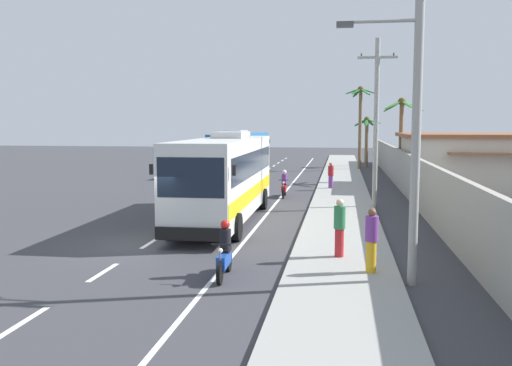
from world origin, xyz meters
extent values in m
plane|color=#3A3A3F|center=(0.00, 0.00, 0.00)|extent=(160.00, 160.00, 0.00)
cube|color=#999993|center=(6.80, 10.00, 0.07)|extent=(3.20, 90.00, 0.14)
cube|color=white|center=(0.00, -7.75, 0.00)|extent=(0.16, 2.00, 0.01)
cube|color=white|center=(0.00, -3.67, 0.00)|extent=(0.16, 2.00, 0.01)
cube|color=white|center=(0.00, 0.42, 0.00)|extent=(0.16, 2.00, 0.01)
cube|color=white|center=(0.00, 4.50, 0.00)|extent=(0.16, 2.00, 0.01)
cube|color=white|center=(0.00, 8.58, 0.00)|extent=(0.16, 2.00, 0.01)
cube|color=white|center=(0.00, 12.67, 0.00)|extent=(0.16, 2.00, 0.01)
cube|color=white|center=(0.00, 16.75, 0.00)|extent=(0.16, 2.00, 0.01)
cube|color=white|center=(0.00, 20.84, 0.00)|extent=(0.16, 2.00, 0.01)
cube|color=white|center=(0.00, 24.92, 0.00)|extent=(0.16, 2.00, 0.01)
cube|color=white|center=(0.00, 29.00, 0.00)|extent=(0.16, 2.00, 0.01)
cube|color=white|center=(0.00, 33.09, 0.00)|extent=(0.16, 2.00, 0.01)
cube|color=white|center=(0.00, 37.17, 0.00)|extent=(0.16, 2.00, 0.01)
cube|color=white|center=(0.00, 41.25, 0.00)|extent=(0.16, 2.00, 0.01)
cube|color=white|center=(0.00, 45.34, 0.00)|extent=(0.16, 2.00, 0.01)
cube|color=white|center=(0.00, 49.42, 0.00)|extent=(0.16, 2.00, 0.01)
cube|color=white|center=(3.30, 15.00, 0.00)|extent=(0.14, 70.00, 0.01)
cube|color=#9E998E|center=(10.60, 14.00, 1.26)|extent=(0.24, 60.00, 2.52)
cube|color=silver|center=(1.73, 5.22, 2.00)|extent=(2.63, 11.77, 3.22)
cube|color=#192333|center=(1.73, 5.42, 2.56)|extent=(2.65, 10.83, 1.03)
cube|color=#192333|center=(1.79, -0.61, 2.48)|extent=(2.30, 0.13, 1.35)
cube|color=yellow|center=(1.73, 5.22, 1.28)|extent=(2.66, 11.53, 0.58)
cube|color=black|center=(1.80, -0.70, 0.59)|extent=(2.45, 0.19, 0.44)
cube|color=#B7B7B7|center=(1.71, 6.69, 3.75)|extent=(1.40, 2.60, 0.28)
cube|color=black|center=(3.22, -0.38, 2.72)|extent=(0.12, 0.08, 0.36)
cube|color=black|center=(0.36, -0.42, 2.72)|extent=(0.12, 0.08, 0.36)
cylinder|color=black|center=(3.00, 1.12, 0.52)|extent=(0.33, 1.04, 1.04)
cylinder|color=black|center=(0.55, 1.10, 0.52)|extent=(0.33, 1.04, 1.04)
cylinder|color=black|center=(2.92, 8.75, 0.52)|extent=(0.33, 1.04, 1.04)
cylinder|color=black|center=(0.47, 8.73, 0.52)|extent=(0.33, 1.04, 1.04)
cube|color=#2366A8|center=(-1.88, 28.55, 1.90)|extent=(3.29, 11.98, 3.02)
cube|color=#192333|center=(-1.89, 28.35, 2.43)|extent=(3.26, 11.04, 0.97)
cube|color=#192333|center=(-1.53, 34.43, 2.36)|extent=(2.39, 0.24, 1.27)
cube|color=orange|center=(-1.88, 28.55, 1.22)|extent=(3.31, 11.75, 0.54)
cube|color=black|center=(-1.52, 34.52, 0.59)|extent=(2.55, 0.31, 0.44)
cube|color=#B7B7B7|center=(-1.96, 27.08, 3.55)|extent=(1.58, 2.69, 0.28)
cube|color=black|center=(-3.02, 34.31, 2.58)|extent=(0.12, 0.09, 0.36)
cube|color=black|center=(-0.07, 34.13, 2.58)|extent=(0.12, 0.09, 0.36)
cylinder|color=black|center=(-2.90, 32.77, 0.52)|extent=(0.38, 1.06, 1.04)
cylinder|color=black|center=(-0.36, 32.62, 0.52)|extent=(0.38, 1.06, 1.04)
cylinder|color=black|center=(-3.35, 25.08, 0.52)|extent=(0.38, 1.06, 1.04)
cylinder|color=black|center=(-0.82, 24.93, 0.52)|extent=(0.38, 1.06, 1.04)
cylinder|color=black|center=(3.49, 12.87, 0.30)|extent=(0.12, 0.60, 0.60)
cylinder|color=black|center=(3.44, 14.22, 0.30)|extent=(0.14, 0.60, 0.60)
cube|color=red|center=(3.47, 13.50, 0.52)|extent=(0.28, 1.11, 0.36)
cube|color=black|center=(3.46, 13.80, 0.72)|extent=(0.26, 0.61, 0.12)
cylinder|color=gray|center=(3.48, 12.99, 0.60)|extent=(0.07, 0.32, 0.67)
cylinder|color=black|center=(3.48, 13.09, 1.04)|extent=(0.56, 0.06, 0.04)
sphere|color=#EAEACC|center=(3.49, 12.97, 0.90)|extent=(0.14, 0.14, 0.14)
cylinder|color=#75388E|center=(3.46, 13.75, 1.02)|extent=(0.32, 0.32, 0.60)
sphere|color=white|center=(3.46, 13.75, 1.45)|extent=(0.26, 0.26, 0.26)
cylinder|color=black|center=(3.59, -4.34, 0.30)|extent=(0.12, 0.60, 0.60)
cylinder|color=black|center=(3.55, -2.98, 0.30)|extent=(0.14, 0.60, 0.60)
cube|color=#1947B2|center=(3.57, -3.71, 0.52)|extent=(0.28, 1.11, 0.36)
cube|color=black|center=(3.56, -3.41, 0.72)|extent=(0.26, 0.61, 0.12)
cylinder|color=gray|center=(3.59, -4.22, 0.60)|extent=(0.07, 0.32, 0.67)
cylinder|color=black|center=(3.59, -4.12, 1.04)|extent=(0.56, 0.06, 0.04)
sphere|color=#EAEACC|center=(3.59, -4.24, 0.90)|extent=(0.14, 0.14, 0.14)
cylinder|color=black|center=(3.56, -3.46, 1.03)|extent=(0.32, 0.32, 0.61)
sphere|color=red|center=(3.56, -3.46, 1.46)|extent=(0.26, 0.26, 0.26)
cylinder|color=#75388E|center=(6.08, 17.26, 0.54)|extent=(0.28, 0.28, 0.80)
cylinder|color=red|center=(6.08, 17.26, 1.25)|extent=(0.36, 0.36, 0.63)
sphere|color=#9E704C|center=(6.08, 17.26, 1.67)|extent=(0.23, 0.23, 0.23)
cylinder|color=gold|center=(7.61, -2.99, 0.58)|extent=(0.28, 0.28, 0.89)
cylinder|color=#75388E|center=(7.61, -2.99, 1.38)|extent=(0.36, 0.36, 0.70)
sphere|color=brown|center=(7.61, -2.99, 1.83)|extent=(0.23, 0.23, 0.23)
cylinder|color=red|center=(6.72, -1.27, 0.58)|extent=(0.28, 0.28, 0.89)
cylinder|color=#2D7A47|center=(6.72, -1.27, 1.38)|extent=(0.36, 0.36, 0.70)
sphere|color=beige|center=(6.72, -1.27, 1.84)|extent=(0.24, 0.24, 0.24)
cylinder|color=#9E9E99|center=(8.65, -3.58, 4.84)|extent=(0.24, 0.24, 9.69)
cylinder|color=#9E9E99|center=(7.71, -3.58, 6.88)|extent=(1.87, 0.09, 0.09)
cube|color=#4C4C51|center=(6.78, -3.58, 6.82)|extent=(0.44, 0.24, 0.14)
cylinder|color=#9E9E99|center=(8.40, 9.72, 4.20)|extent=(0.24, 0.24, 8.40)
cube|color=#9E9E99|center=(8.40, 9.72, 7.48)|extent=(1.93, 0.12, 0.12)
cylinder|color=#4C4742|center=(7.63, 9.72, 7.60)|extent=(0.08, 0.08, 0.16)
cylinder|color=#4C4742|center=(9.18, 9.72, 7.60)|extent=(0.08, 0.08, 0.16)
cylinder|color=brown|center=(10.92, 22.46, 2.88)|extent=(0.29, 0.29, 5.77)
ellipsoid|color=#337F33|center=(11.69, 22.42, 5.49)|extent=(1.61, 0.43, 0.85)
ellipsoid|color=#337F33|center=(11.02, 23.27, 5.64)|extent=(0.57, 1.71, 0.57)
ellipsoid|color=#337F33|center=(10.32, 22.93, 5.49)|extent=(1.46, 1.27, 0.87)
ellipsoid|color=#337F33|center=(10.29, 21.97, 5.55)|extent=(1.52, 1.28, 0.74)
ellipsoid|color=#337F33|center=(11.21, 21.70, 5.59)|extent=(0.94, 1.67, 0.67)
sphere|color=brown|center=(10.92, 22.46, 5.82)|extent=(0.56, 0.56, 0.56)
cylinder|color=brown|center=(8.37, 32.99, 3.64)|extent=(0.30, 0.30, 7.28)
ellipsoid|color=#28702D|center=(9.07, 33.04, 7.14)|extent=(1.46, 0.46, 0.59)
ellipsoid|color=#28702D|center=(8.81, 33.52, 7.11)|extent=(1.19, 1.32, 0.65)
ellipsoid|color=#28702D|center=(8.04, 33.55, 7.02)|extent=(1.00, 1.35, 0.82)
ellipsoid|color=#28702D|center=(7.68, 33.13, 7.14)|extent=(1.49, 0.64, 0.58)
ellipsoid|color=#28702D|center=(7.95, 32.45, 7.10)|extent=(1.15, 1.34, 0.67)
ellipsoid|color=#28702D|center=(8.70, 32.39, 7.10)|extent=(1.00, 1.41, 0.67)
sphere|color=brown|center=(8.37, 32.99, 7.33)|extent=(0.56, 0.56, 0.56)
cylinder|color=brown|center=(9.14, 36.94, 2.30)|extent=(0.33, 0.33, 4.60)
ellipsoid|color=#28702D|center=(9.83, 37.04, 4.47)|extent=(1.47, 0.55, 0.57)
ellipsoid|color=#28702D|center=(9.46, 37.51, 4.37)|extent=(0.99, 1.37, 0.76)
ellipsoid|color=#28702D|center=(8.92, 37.61, 4.48)|extent=(0.79, 1.48, 0.55)
ellipsoid|color=#28702D|center=(8.54, 37.15, 4.33)|extent=(1.37, 0.77, 0.86)
ellipsoid|color=#28702D|center=(8.53, 36.70, 4.38)|extent=(1.40, 0.84, 0.76)
ellipsoid|color=#28702D|center=(9.05, 36.30, 4.36)|extent=(0.54, 1.39, 0.79)
ellipsoid|color=#28702D|center=(9.59, 36.40, 4.49)|extent=(1.21, 1.33, 0.53)
sphere|color=brown|center=(9.14, 36.94, 4.65)|extent=(0.56, 0.56, 0.56)
cube|color=beige|center=(17.31, 19.01, 1.69)|extent=(12.75, 7.38, 3.38)
cube|color=brown|center=(17.31, 19.01, 3.50)|extent=(13.51, 7.82, 0.24)
camera|label=1|loc=(6.75, -18.47, 4.28)|focal=39.05mm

